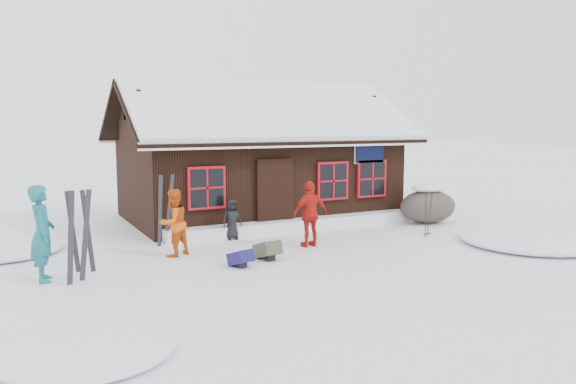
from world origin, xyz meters
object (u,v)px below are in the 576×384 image
at_px(boulder, 428,205).
at_px(ski_pair_left, 78,237).
at_px(backpack_olive, 268,253).
at_px(skier_crouched, 232,219).
at_px(skier_teal, 42,233).
at_px(ski_poles, 428,215).
at_px(skier_orange_left, 173,223).
at_px(backpack_blue, 241,261).
at_px(skier_orange_right, 310,214).

bearing_deg(boulder, ski_pair_left, -169.45).
height_order(ski_pair_left, backpack_olive, ski_pair_left).
relative_size(skier_crouched, backpack_olive, 1.86).
xyz_separation_m(skier_teal, ski_poles, (9.50, -0.08, -0.34)).
bearing_deg(skier_crouched, skier_orange_left, -149.74).
relative_size(skier_teal, ski_poles, 1.47).
xyz_separation_m(skier_teal, backpack_blue, (3.80, -0.74, -0.81)).
distance_m(skier_crouched, ski_poles, 5.24).
xyz_separation_m(skier_orange_left, ski_pair_left, (-2.21, -1.23, 0.09)).
bearing_deg(skier_teal, ski_pair_left, -115.92).
relative_size(ski_poles, backpack_blue, 2.58).
distance_m(ski_poles, backpack_blue, 5.76).
bearing_deg(ski_poles, skier_orange_right, 173.35).
bearing_deg(ski_poles, ski_pair_left, -178.23).
xyz_separation_m(skier_orange_right, ski_pair_left, (-5.49, -0.67, 0.05)).
xyz_separation_m(skier_orange_left, backpack_blue, (0.99, -1.62, -0.64)).
xyz_separation_m(skier_crouched, boulder, (6.26, -0.43, 0.01)).
relative_size(skier_orange_left, backpack_blue, 3.13).
xyz_separation_m(skier_orange_right, backpack_blue, (-2.30, -1.06, -0.68)).
xyz_separation_m(boulder, backpack_olive, (-6.36, -2.00, -0.39)).
xyz_separation_m(skier_orange_left, ski_poles, (6.68, -0.96, -0.17)).
distance_m(ski_pair_left, ski_poles, 8.90).
relative_size(skier_orange_left, ski_pair_left, 0.84).
distance_m(skier_teal, skier_orange_left, 2.96).
bearing_deg(ski_pair_left, boulder, -11.97).
relative_size(skier_teal, ski_pair_left, 1.03).
bearing_deg(ski_poles, skier_orange_left, 171.85).
bearing_deg(skier_crouched, backpack_olive, -93.02).
relative_size(ski_poles, backpack_olive, 2.23).
relative_size(skier_crouched, boulder, 0.58).
height_order(skier_teal, backpack_olive, skier_teal).
bearing_deg(skier_teal, ski_poles, -86.40).
xyz_separation_m(skier_orange_right, boulder, (4.84, 1.25, -0.28)).
height_order(skier_crouched, ski_pair_left, ski_pair_left).
distance_m(boulder, ski_poles, 2.20).
distance_m(boulder, backpack_blue, 7.52).
xyz_separation_m(ski_pair_left, ski_poles, (8.89, 0.27, -0.27)).
bearing_deg(skier_orange_right, skier_teal, 1.23).
xyz_separation_m(skier_crouched, ski_poles, (4.81, -2.08, 0.07)).
height_order(skier_orange_left, boulder, skier_orange_left).
relative_size(skier_orange_left, boulder, 0.85).
height_order(skier_teal, skier_orange_left, skier_teal).
xyz_separation_m(ski_pair_left, backpack_olive, (3.98, -0.08, -0.71)).
height_order(skier_orange_left, skier_crouched, skier_orange_left).
bearing_deg(skier_orange_right, skier_orange_left, -11.44).
distance_m(skier_orange_left, skier_orange_right, 3.33).
height_order(ski_pair_left, ski_poles, ski_pair_left).
bearing_deg(skier_orange_right, ski_pair_left, 5.21).
bearing_deg(ski_pair_left, skier_orange_right, -15.55).
distance_m(skier_orange_left, ski_poles, 6.75).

